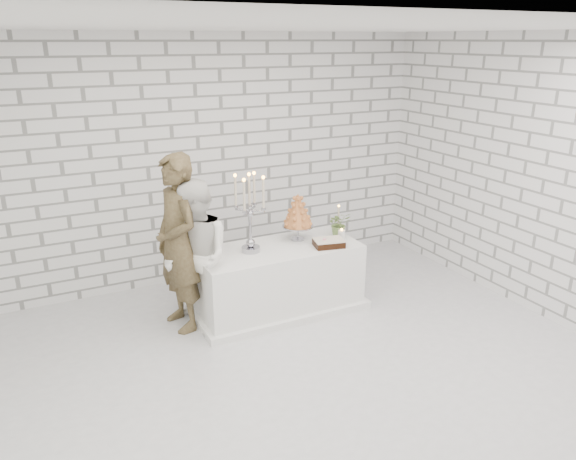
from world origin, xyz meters
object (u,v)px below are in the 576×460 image
object	(u,v)px
bride	(197,258)
croquembouche	(298,217)
candelabra	(250,213)
groom	(178,244)
cake_table	(278,279)

from	to	relation	value
bride	croquembouche	size ratio (longest dim) A/B	2.94
croquembouche	candelabra	bearing A→B (deg)	-170.96
bride	croquembouche	xyz separation A→B (m)	(1.23, 0.14, 0.22)
candelabra	croquembouche	bearing A→B (deg)	9.04
groom	cake_table	bearing A→B (deg)	74.36
groom	croquembouche	size ratio (longest dim) A/B	3.41
bride	croquembouche	world-z (taller)	bride
cake_table	groom	size ratio (longest dim) A/B	0.96
groom	croquembouche	world-z (taller)	groom
candelabra	croquembouche	distance (m)	0.65
groom	croquembouche	bearing A→B (deg)	80.74
groom	bride	xyz separation A→B (m)	(0.15, -0.14, -0.13)
cake_table	groom	world-z (taller)	groom
bride	candelabra	distance (m)	0.72
bride	candelabra	size ratio (longest dim) A/B	1.85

